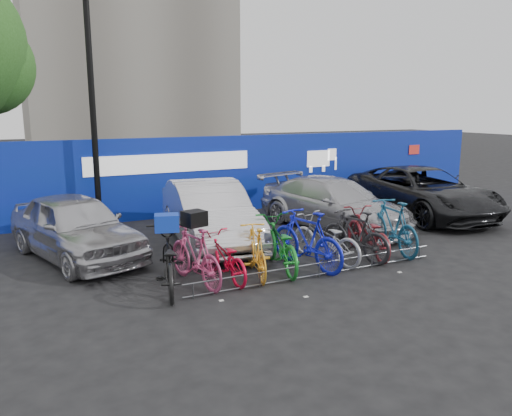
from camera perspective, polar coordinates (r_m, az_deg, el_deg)
ground at (r=10.45m, az=5.40°, el=-6.85°), size 100.00×100.00×0.00m
hoarding at (r=15.49m, az=-6.20°, el=3.71°), size 22.00×0.18×2.40m
lamppost at (r=13.98m, az=-18.17°, el=10.89°), size 0.25×0.50×6.11m
bike_rack at (r=9.92m, az=7.25°, el=-6.91°), size 5.60×0.03×0.30m
car_0 at (r=11.58m, az=-19.95°, el=-2.01°), size 2.85×4.50×1.43m
car_1 at (r=12.09m, az=-5.39°, el=-0.62°), size 2.16×4.74×1.51m
car_2 at (r=13.82m, az=8.91°, el=0.51°), size 2.95×5.03×1.37m
car_3 at (r=15.99m, az=18.41°, el=1.76°), size 2.92×5.55×1.49m
bike_0 at (r=9.17m, az=-10.01°, el=-5.97°), size 1.23×2.23×1.11m
bike_1 at (r=9.38m, az=-6.96°, el=-5.41°), size 0.84×1.94×1.13m
bike_2 at (r=9.61m, az=-3.67°, el=-5.63°), size 0.71×1.76×0.90m
bike_3 at (r=9.77m, az=0.01°, el=-4.92°), size 0.89×1.79×1.04m
bike_4 at (r=10.16m, az=2.73°, el=-4.17°), size 1.09×2.15×1.08m
bike_5 at (r=10.29m, az=5.81°, el=-3.57°), size 0.99×2.12×1.23m
bike_6 at (r=10.77m, az=7.92°, el=-3.51°), size 1.10×2.04×1.02m
bike_7 at (r=11.05m, az=11.28°, el=-3.01°), size 0.92×1.91×1.11m
bike_8 at (r=11.41m, az=12.62°, el=-2.78°), size 1.07×2.08×1.04m
bike_9 at (r=11.76m, az=15.35°, el=-2.02°), size 0.90×2.11×1.23m
cargo_crate at (r=8.98m, az=-10.16°, el=-1.67°), size 0.50×0.43×0.30m
cargo_topcase at (r=9.20m, az=-7.07°, el=-1.20°), size 0.46×0.43×0.28m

